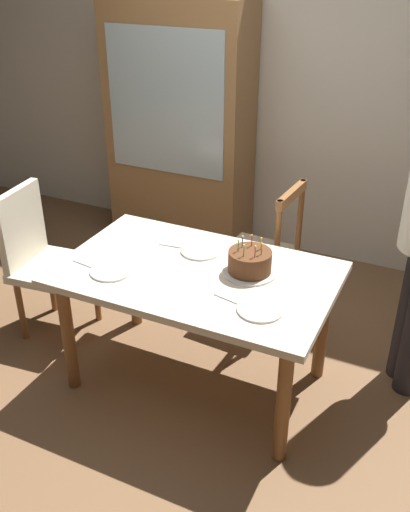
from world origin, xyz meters
TOP-DOWN VIEW (x-y plane):
  - ground at (0.00, 0.00)m, footprint 6.40×6.40m
  - back_wall at (0.00, 1.85)m, footprint 6.40×0.10m
  - dining_table at (0.00, 0.00)m, footprint 1.43×0.88m
  - birthday_cake at (0.26, 0.10)m, footprint 0.28×0.28m
  - plate_near_celebrant at (-0.39, -0.20)m, footprint 0.22×0.22m
  - plate_far_side at (-0.07, 0.20)m, footprint 0.22×0.22m
  - plate_near_guest at (0.43, -0.20)m, footprint 0.22×0.22m
  - fork_near_celebrant at (-0.55, -0.20)m, footprint 0.18×0.04m
  - fork_far_side at (-0.23, 0.19)m, footprint 0.18×0.03m
  - fork_near_guest at (0.27, -0.18)m, footprint 0.18×0.05m
  - chair_spindle_back at (0.09, 0.76)m, footprint 0.47×0.47m
  - chair_upholstered at (-1.10, 0.06)m, footprint 0.49×0.48m
  - china_cabinet at (-0.91, 1.56)m, footprint 1.10×0.45m

SIDE VIEW (x-z plane):
  - ground at x=0.00m, z-range 0.00..0.00m
  - chair_spindle_back at x=0.09m, z-range -0.02..0.93m
  - chair_upholstered at x=-1.10m, z-range 0.06..1.01m
  - dining_table at x=0.00m, z-range 0.27..1.00m
  - fork_near_celebrant at x=-0.55m, z-range 0.73..0.73m
  - fork_far_side at x=-0.23m, z-range 0.73..0.73m
  - fork_near_guest at x=0.27m, z-range 0.73..0.73m
  - plate_near_celebrant at x=-0.39m, z-range 0.73..0.74m
  - plate_far_side at x=-0.07m, z-range 0.73..0.74m
  - plate_near_guest at x=0.43m, z-range 0.73..0.74m
  - birthday_cake at x=0.26m, z-range 0.69..0.88m
  - china_cabinet at x=-0.91m, z-range 0.00..1.90m
  - back_wall at x=0.00m, z-range 0.00..2.60m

